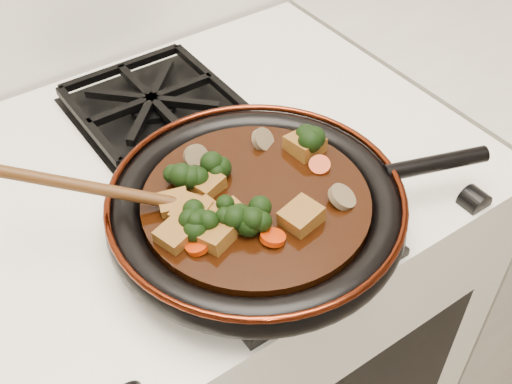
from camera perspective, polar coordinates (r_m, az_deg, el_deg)
stove at (r=1.26m, az=-3.68°, el=-12.78°), size 0.76×0.60×0.90m
burner_grate_front at (r=0.82m, az=0.11°, el=-1.78°), size 0.23×0.23×0.03m
burner_grate_back at (r=1.00m, az=-9.20°, el=7.73°), size 0.23×0.23×0.03m
skillet at (r=0.78m, az=0.14°, el=-1.35°), size 0.48×0.37×0.05m
braising_sauce at (r=0.78m, az=0.00°, el=-1.11°), size 0.28×0.28×0.02m
tofu_cube_0 at (r=0.74m, az=-4.72°, el=-1.99°), size 0.04×0.04×0.02m
tofu_cube_1 at (r=0.73m, az=-2.30°, el=-2.47°), size 0.05×0.05×0.03m
tofu_cube_2 at (r=0.83m, az=4.35°, el=4.20°), size 0.05×0.05×0.03m
tofu_cube_3 at (r=0.72m, az=-7.23°, el=-3.89°), size 0.05×0.04×0.02m
tofu_cube_4 at (r=0.74m, az=-5.71°, el=-1.92°), size 0.05×0.05×0.03m
tofu_cube_5 at (r=0.72m, az=-3.78°, el=-3.93°), size 0.05×0.05×0.02m
tofu_cube_6 at (r=0.74m, az=4.04°, el=-2.26°), size 0.05×0.04×0.03m
tofu_cube_7 at (r=0.78m, az=-4.35°, el=0.67°), size 0.04×0.04×0.02m
tofu_cube_8 at (r=0.76m, az=-7.26°, el=-1.07°), size 0.05×0.04×0.03m
broccoli_floret_0 at (r=0.83m, az=4.70°, el=4.30°), size 0.09×0.09×0.07m
broccoli_floret_1 at (r=0.73m, az=-5.16°, el=-2.69°), size 0.08×0.09×0.07m
broccoli_floret_2 at (r=0.73m, az=-2.34°, el=-2.28°), size 0.08×0.08×0.06m
broccoli_floret_3 at (r=0.78m, az=-6.09°, el=1.23°), size 0.08×0.08×0.07m
broccoli_floret_4 at (r=0.79m, az=-4.01°, el=1.92°), size 0.07×0.08×0.06m
broccoli_floret_5 at (r=0.73m, az=-0.03°, el=-2.39°), size 0.09×0.09×0.07m
carrot_coin_0 at (r=0.71m, az=-5.21°, el=-4.75°), size 0.03×0.03×0.02m
carrot_coin_1 at (r=0.72m, az=1.50°, el=-4.06°), size 0.03×0.03×0.02m
carrot_coin_2 at (r=0.74m, az=-4.75°, el=-2.87°), size 0.03×0.03×0.01m
carrot_coin_3 at (r=0.81m, az=5.67°, el=2.37°), size 0.03×0.03×0.02m
mushroom_slice_0 at (r=0.82m, az=-5.35°, el=3.15°), size 0.03×0.03×0.03m
mushroom_slice_1 at (r=0.77m, az=7.66°, el=-0.45°), size 0.05×0.05×0.02m
mushroom_slice_2 at (r=0.84m, az=0.62°, el=4.67°), size 0.04×0.04×0.03m
wooden_spoon at (r=0.75m, az=-10.35°, el=-0.39°), size 0.13×0.10×0.22m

